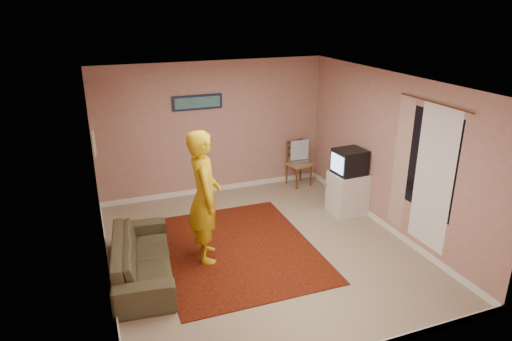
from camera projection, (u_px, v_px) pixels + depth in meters
name	position (u px, v px, depth m)	size (l,w,h in m)	color
ground	(260.00, 249.00, 7.10)	(5.00, 5.00, 0.00)	tan
wall_back	(213.00, 129.00, 8.83)	(4.50, 0.02, 2.60)	tan
wall_front	(354.00, 254.00, 4.46)	(4.50, 0.02, 2.60)	tan
wall_left	(99.00, 193.00, 5.89)	(0.02, 5.00, 2.60)	tan
wall_right	(390.00, 154.00, 7.40)	(0.02, 5.00, 2.60)	tan
ceiling	(261.00, 81.00, 6.19)	(4.50, 5.00, 0.02)	silver
baseboard_back	(216.00, 189.00, 9.26)	(4.50, 0.02, 0.10)	white
baseboard_left	(111.00, 275.00, 6.33)	(0.02, 5.00, 0.10)	white
baseboard_right	(382.00, 223.00, 7.83)	(0.02, 5.00, 0.10)	white
window	(429.00, 162.00, 6.56)	(0.01, 1.10, 1.50)	black
curtain_sheer	(433.00, 179.00, 6.49)	(0.01, 0.75, 2.10)	white
curtain_floral	(401.00, 164.00, 7.10)	(0.01, 0.35, 2.10)	beige
curtain_rod	(434.00, 103.00, 6.24)	(0.02, 0.02, 1.40)	#5A2F1B
picture_back	(198.00, 102.00, 8.51)	(0.95, 0.04, 0.28)	#131A36
picture_left	(94.00, 141.00, 7.21)	(0.04, 0.38, 0.42)	beige
area_rug	(236.00, 249.00, 7.09)	(2.32, 2.90, 0.02)	black
tv_cabinet	(347.00, 193.00, 8.21)	(0.60, 0.54, 0.76)	silver
crt_tv	(349.00, 162.00, 8.00)	(0.54, 0.49, 0.44)	black
chair_a	(299.00, 159.00, 9.40)	(0.50, 0.48, 0.51)	tan
dvd_player	(299.00, 161.00, 9.42)	(0.35, 0.25, 0.06)	silver
blue_throw	(300.00, 150.00, 9.33)	(0.39, 0.05, 0.41)	#8EC2E9
chair_b	(342.00, 179.00, 8.22)	(0.52, 0.54, 0.55)	tan
game_console	(342.00, 183.00, 8.24)	(0.23, 0.17, 0.05)	white
sofa	(142.00, 257.00, 6.32)	(1.97, 0.77, 0.57)	#4C482E
person	(204.00, 197.00, 6.54)	(0.72, 0.47, 1.98)	gold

